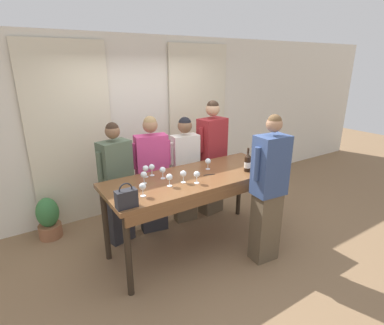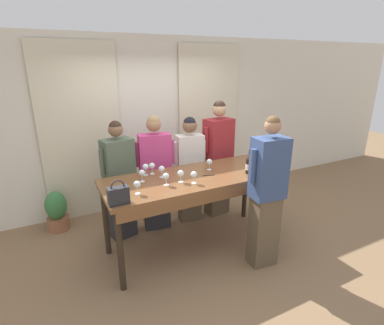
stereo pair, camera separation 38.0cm
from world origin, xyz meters
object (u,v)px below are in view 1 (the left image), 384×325
object	(u,v)px
wine_glass_front_right	(152,167)
wine_glass_back_right	(169,177)
guest_striped_shirt	(212,158)
host_pouring	(268,190)
wine_glass_front_left	(208,161)
guest_cream_sweater	(185,168)
wine_glass_center_right	(256,162)
wine_glass_front_mid	(258,160)
wine_glass_center_left	(143,187)
wine_glass_near_host	(146,169)
wine_glass_back_left	(197,175)
guest_pink_top	(152,174)
wine_glass_center_mid	(261,155)
guest_olive_jacket	(117,184)
wine_glass_by_bottle	(144,175)
handbag	(126,198)
wine_glass_back_mid	(163,170)
wine_bottle	(248,163)
tasting_bar	(197,184)
wine_glass_by_handbag	(183,174)

from	to	relation	value
wine_glass_front_right	wine_glass_back_right	world-z (taller)	same
guest_striped_shirt	host_pouring	distance (m)	1.40
wine_glass_front_left	guest_cream_sweater	world-z (taller)	guest_cream_sweater
guest_cream_sweater	host_pouring	world-z (taller)	host_pouring
wine_glass_center_right	guest_cream_sweater	xyz separation A→B (m)	(-0.52, 0.95, -0.27)
wine_glass_front_mid	wine_glass_center_left	world-z (taller)	same
wine_glass_near_host	host_pouring	world-z (taller)	host_pouring
wine_glass_center_left	host_pouring	bearing A→B (deg)	-19.67
wine_glass_center_right	host_pouring	bearing A→B (deg)	-115.69
wine_glass_back_left	guest_pink_top	xyz separation A→B (m)	(-0.15, 0.90, -0.25)
wine_glass_center_mid	wine_glass_center_right	bearing A→B (deg)	-145.68
wine_glass_back_right	guest_olive_jacket	world-z (taller)	guest_olive_jacket
guest_pink_top	wine_glass_by_bottle	bearing A→B (deg)	-123.25
handbag	wine_glass_front_right	world-z (taller)	handbag
wine_glass_back_mid	wine_glass_back_right	xyz separation A→B (m)	(-0.05, -0.25, 0.00)
wine_bottle	wine_glass_front_left	distance (m)	0.52
wine_bottle	wine_glass_center_left	bearing A→B (deg)	178.65
wine_bottle	tasting_bar	bearing A→B (deg)	162.64
wine_glass_back_left	wine_glass_near_host	bearing A→B (deg)	129.19
wine_bottle	wine_glass_by_handbag	bearing A→B (deg)	172.10
wine_bottle	guest_olive_jacket	bearing A→B (deg)	147.61
wine_glass_near_host	guest_cream_sweater	size ratio (longest dim) A/B	0.09
wine_bottle	handbag	bearing A→B (deg)	-176.08
wine_glass_front_right	wine_glass_back_left	world-z (taller)	same
wine_glass_near_host	wine_glass_front_right	bearing A→B (deg)	2.45
wine_glass_front_left	guest_cream_sweater	distance (m)	0.64
wine_glass_center_left	host_pouring	size ratio (longest dim) A/B	0.08
wine_bottle	wine_glass_by_bottle	size ratio (longest dim) A/B	2.11
wine_glass_back_right	guest_striped_shirt	xyz separation A→B (m)	(1.21, 0.80, -0.19)
wine_glass_center_right	guest_striped_shirt	distance (m)	0.97
wine_glass_front_left	wine_glass_back_mid	xyz separation A→B (m)	(-0.66, 0.03, 0.00)
wine_glass_back_left	guest_cream_sweater	bearing A→B (deg)	66.32
wine_glass_back_left	guest_olive_jacket	xyz separation A→B (m)	(-0.67, 0.90, -0.28)
wine_glass_front_left	wine_glass_center_mid	xyz separation A→B (m)	(0.81, -0.17, -0.00)
wine_bottle	guest_cream_sweater	bearing A→B (deg)	112.81
tasting_bar	wine_glass_back_right	size ratio (longest dim) A/B	15.46
wine_glass_back_mid	wine_glass_by_bottle	size ratio (longest dim) A/B	1.00
wine_glass_near_host	guest_pink_top	xyz separation A→B (m)	(0.27, 0.39, -0.25)
wine_glass_back_left	wine_glass_front_mid	bearing A→B (deg)	-0.42
tasting_bar	wine_glass_front_mid	bearing A→B (deg)	-12.46
wine_glass_front_right	host_pouring	world-z (taller)	host_pouring
wine_glass_center_mid	wine_glass_back_mid	bearing A→B (deg)	172.22
wine_glass_center_mid	guest_olive_jacket	bearing A→B (deg)	158.17
wine_glass_front_left	guest_striped_shirt	size ratio (longest dim) A/B	0.08
wine_glass_near_host	wine_glass_by_bottle	distance (m)	0.22
tasting_bar	wine_glass_center_left	size ratio (longest dim) A/B	15.46
handbag	wine_glass_by_bottle	world-z (taller)	handbag
wine_glass_by_bottle	guest_pink_top	world-z (taller)	guest_pink_top
wine_glass_front_mid	wine_glass_center_left	bearing A→B (deg)	179.30
wine_glass_center_mid	wine_glass_back_right	size ratio (longest dim) A/B	1.00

